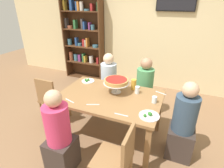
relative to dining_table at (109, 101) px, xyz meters
name	(u,v)px	position (x,y,z in m)	size (l,w,h in m)	color
ground_plane	(110,135)	(0.00, 0.00, -0.65)	(12.00, 12.00, 0.00)	#846042
rear_partition	(146,29)	(0.00, 2.20, 0.75)	(8.00, 0.12, 2.80)	beige
dining_table	(109,101)	(0.00, 0.00, 0.00)	(1.51, 0.98, 0.74)	olive
bookshelf	(83,38)	(-1.62, 2.01, 0.47)	(1.10, 0.30, 2.21)	#4C2D19
diner_far_right	(144,93)	(0.36, 0.76, -0.16)	(0.34, 0.34, 1.15)	#382D28
diner_near_left	(60,138)	(-0.32, -0.80, -0.16)	(0.34, 0.34, 1.15)	#382D28
diner_head_east	(183,127)	(1.06, 0.01, -0.16)	(0.34, 0.34, 1.15)	#382D28
diner_far_left	(109,86)	(-0.35, 0.77, -0.16)	(0.34, 0.34, 1.15)	#382D28
chair_head_west	(51,98)	(-1.09, -0.04, -0.17)	(0.40, 0.40, 0.87)	olive
chair_near_right	(118,158)	(0.45, -0.81, -0.17)	(0.40, 0.40, 0.87)	olive
deep_dish_pizza_stand	(116,82)	(0.05, 0.15, 0.27)	(0.39, 0.39, 0.22)	silver
salad_plate_near_diner	(88,81)	(-0.55, 0.32, 0.10)	(0.22, 0.22, 0.06)	white
salad_plate_far_diner	(149,115)	(0.65, -0.29, 0.10)	(0.25, 0.25, 0.06)	white
beer_glass_amber_tall	(134,84)	(0.27, 0.34, 0.17)	(0.08, 0.08, 0.17)	gold
water_glass_clear_near	(154,100)	(0.65, 0.06, 0.14)	(0.07, 0.07, 0.09)	white
water_glass_clear_far	(137,90)	(0.36, 0.24, 0.15)	(0.07, 0.07, 0.11)	white
cutlery_fork_near	(93,104)	(-0.11, -0.31, 0.09)	(0.18, 0.02, 0.01)	silver
cutlery_knife_near	(70,101)	(-0.46, -0.35, 0.09)	(0.18, 0.02, 0.01)	silver
cutlery_fork_far	(121,115)	(0.33, -0.39, 0.09)	(0.18, 0.02, 0.01)	silver
cutlery_knife_far	(161,93)	(0.69, 0.38, 0.09)	(0.18, 0.02, 0.01)	silver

